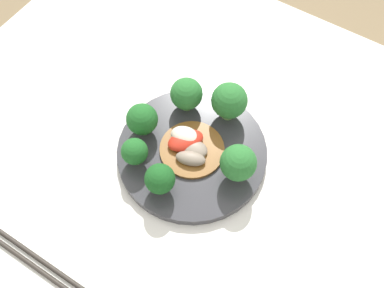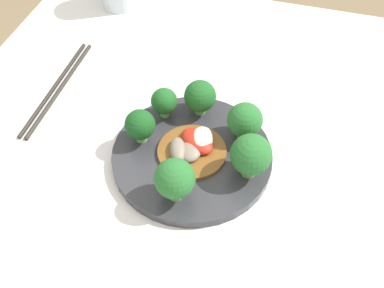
# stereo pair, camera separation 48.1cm
# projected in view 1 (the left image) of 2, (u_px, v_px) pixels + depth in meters

# --- Properties ---
(ground_plane) EXTENTS (8.00, 8.00, 0.00)m
(ground_plane) POSITION_uv_depth(u_px,v_px,m) (197.00, 279.00, 1.35)
(ground_plane) COLOR #7F6B4C
(table) EXTENTS (1.00, 0.83, 0.73)m
(table) POSITION_uv_depth(u_px,v_px,m) (199.00, 242.00, 1.04)
(table) COLOR silver
(table) RESTS_ON ground_plane
(plate) EXTENTS (0.24, 0.24, 0.02)m
(plate) POSITION_uv_depth(u_px,v_px,m) (192.00, 152.00, 0.73)
(plate) COLOR #333338
(plate) RESTS_ON table
(broccoli_north) EXTENTS (0.06, 0.06, 0.07)m
(broccoli_north) POSITION_uv_depth(u_px,v_px,m) (229.00, 101.00, 0.72)
(broccoli_north) COLOR #70A356
(broccoli_north) RESTS_ON plate
(broccoli_west) EXTENTS (0.05, 0.05, 0.06)m
(broccoli_west) POSITION_uv_depth(u_px,v_px,m) (142.00, 120.00, 0.71)
(broccoli_west) COLOR #7AAD5B
(broccoli_west) RESTS_ON plate
(broccoli_southwest) EXTENTS (0.04, 0.04, 0.05)m
(broccoli_southwest) POSITION_uv_depth(u_px,v_px,m) (135.00, 152.00, 0.69)
(broccoli_southwest) COLOR #89B76B
(broccoli_southwest) RESTS_ON plate
(broccoli_northwest) EXTENTS (0.05, 0.05, 0.06)m
(broccoli_northwest) POSITION_uv_depth(u_px,v_px,m) (186.00, 94.00, 0.73)
(broccoli_northwest) COLOR #70A356
(broccoli_northwest) RESTS_ON plate
(broccoli_south) EXTENTS (0.05, 0.05, 0.06)m
(broccoli_south) POSITION_uv_depth(u_px,v_px,m) (160.00, 179.00, 0.66)
(broccoli_south) COLOR #89B76B
(broccoli_south) RESTS_ON plate
(broccoli_east) EXTENTS (0.06, 0.06, 0.07)m
(broccoli_east) POSITION_uv_depth(u_px,v_px,m) (238.00, 163.00, 0.66)
(broccoli_east) COLOR #70A356
(broccoli_east) RESTS_ON plate
(stirfry_center) EXTENTS (0.10, 0.10, 0.02)m
(stirfry_center) POSITION_uv_depth(u_px,v_px,m) (189.00, 145.00, 0.72)
(stirfry_center) COLOR brown
(stirfry_center) RESTS_ON plate
(chopsticks) EXTENTS (0.25, 0.02, 0.01)m
(chopsticks) POSITION_uv_depth(u_px,v_px,m) (40.00, 265.00, 0.64)
(chopsticks) COLOR #2D2823
(chopsticks) RESTS_ON table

